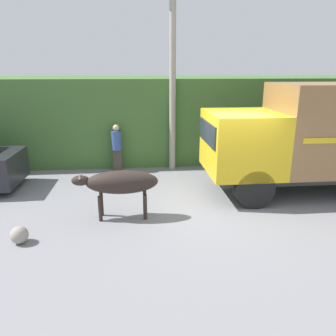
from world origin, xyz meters
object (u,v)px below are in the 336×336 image
Objects in this scene: cargo_truck at (326,134)px; utility_pole at (173,73)px; brown_cow at (120,183)px; pedestrian_on_hill at (117,146)px; roadside_rock at (19,235)px.

utility_pole is at bearing 143.98° from cargo_truck.
pedestrian_on_hill reaches higher than brown_cow.
pedestrian_on_hill is 5.29m from roadside_rock.
cargo_truck is at bearing 16.26° from roadside_rock.
roadside_rock is (-1.78, -4.93, -0.72)m from pedestrian_on_hill.
cargo_truck reaches higher than brown_cow.
brown_cow is at bearing 26.82° from roadside_rock.
utility_pole is (-4.06, 2.71, 1.65)m from cargo_truck.
utility_pole is (1.96, 0.06, 2.46)m from pedestrian_on_hill.
utility_pole is 7.00m from roadside_rock.
pedestrian_on_hill is at bearing -178.18° from utility_pole.
utility_pole is at bearing 175.40° from pedestrian_on_hill.
roadside_rock is (-2.06, -1.04, -0.71)m from brown_cow.
cargo_truck is at bearing -33.74° from utility_pole.
roadside_rock is at bearing 63.71° from pedestrian_on_hill.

